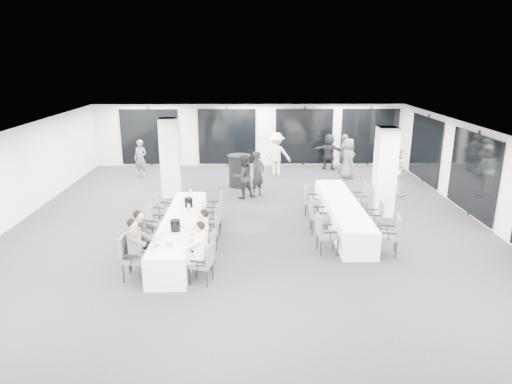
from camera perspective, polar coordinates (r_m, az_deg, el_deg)
The scene contains 43 objects.
room at distance 14.18m, azimuth 2.71°, elevation 2.49°, with size 14.04×16.04×2.84m.
column_left at distance 16.42m, azimuth -10.72°, elevation 4.21°, with size 0.60×0.60×2.80m, color white.
column_right at distance 14.65m, azimuth 15.80°, elevation 2.39°, with size 0.60×0.60×2.80m, color white.
banquet_table_main at distance 12.23m, azimuth -9.39°, elevation -5.02°, with size 0.90×5.00×0.75m, color white.
banquet_table_side at distance 13.69m, azimuth 10.71°, elevation -2.72°, with size 0.90×5.00×0.75m, color white.
cocktail_table at distance 17.58m, azimuth -2.14°, elevation 2.69°, with size 0.89×0.89×1.23m.
chair_main_left_near at distance 10.65m, azimuth -15.39°, elevation -7.52°, with size 0.55×0.60×1.03m.
chair_main_left_second at distance 11.17m, azimuth -14.61°, elevation -6.64°, with size 0.52×0.56×0.92m.
chair_main_left_mid at distance 11.95m, azimuth -13.64°, elevation -5.17°, with size 0.51×0.54×0.87m.
chair_main_left_fourth at distance 12.79m, azimuth -12.79°, elevation -3.51°, with size 0.55×0.58×0.93m.
chair_main_left_far at distance 13.78m, azimuth -11.91°, elevation -1.91°, with size 0.58×0.61×0.95m.
chair_main_right_near at distance 10.18m, azimuth -6.44°, elevation -8.53°, with size 0.56×0.59×0.92m.
chair_main_right_second at distance 10.93m, azimuth -6.05°, elevation -6.84°, with size 0.50×0.54×0.88m.
chair_main_right_mid at distance 11.95m, azimuth -5.58°, elevation -4.72°, with size 0.50×0.54×0.88m.
chair_main_right_fourth at distance 12.58m, azimuth -5.30°, elevation -3.31°, with size 0.56×0.61×1.00m.
chair_main_right_far at distance 13.46m, azimuth -4.99°, elevation -1.88°, with size 0.53×0.59×1.02m.
chair_side_left_near at distance 11.70m, azimuth 8.54°, elevation -4.92°, with size 0.55×0.60×1.01m.
chair_side_left_mid at distance 13.03m, azimuth 7.54°, elevation -2.58°, with size 0.54×0.60×1.03m.
chair_side_left_far at distance 14.47m, azimuth 6.73°, elevation -0.83°, with size 0.55×0.58×0.93m.
chair_side_right_near at distance 11.99m, azimuth 16.58°, elevation -4.89°, with size 0.62×0.65×1.02m.
chair_side_right_mid at distance 13.28m, azimuth 14.77°, elevation -2.81°, with size 0.53×0.58×0.96m.
chair_side_right_far at distance 14.88m, azimuth 13.05°, elevation -0.57°, with size 0.51×0.57×0.97m.
seated_guest_a at distance 10.51m, azimuth -14.57°, elevation -6.43°, with size 0.50×0.38×1.44m.
seated_guest_b at distance 11.02m, azimuth -13.91°, elevation -5.31°, with size 0.50×0.38×1.44m.
seated_guest_c at distance 10.10m, azimuth -7.40°, elevation -6.99°, with size 0.50×0.38×1.44m.
seated_guest_d at distance 10.84m, azimuth -6.93°, elevation -5.30°, with size 0.50×0.38×1.44m.
standing_guest_a at distance 16.21m, azimuth 0.23°, elevation 2.62°, with size 0.67×0.54×1.85m, color black.
standing_guest_b at distance 16.05m, azimuth -1.65°, elevation 2.33°, with size 0.85×0.52×1.77m, color black.
standing_guest_c at distance 19.31m, azimuth 2.59°, elevation 5.13°, with size 1.31×0.67×2.03m, color white.
standing_guest_d at distance 19.99m, azimuth 11.03°, elevation 5.06°, with size 1.12×0.63×1.90m, color #505357.
standing_guest_e at distance 19.11m, azimuth 11.46°, elevation 4.45°, with size 0.90×0.55×1.86m, color #505357.
standing_guest_f at distance 20.51m, azimuth 9.14°, elevation 5.29°, with size 1.65×0.64×1.80m, color black.
standing_guest_g at distance 19.57m, azimuth -14.24°, elevation 4.38°, with size 0.64×0.51×1.75m, color #505357.
standing_guest_h at distance 17.17m, azimuth 17.05°, elevation 3.06°, with size 1.00×0.61×2.07m, color white.
ice_bucket_near at distance 11.27m, azimuth -10.05°, elevation -4.15°, with size 0.25×0.25×0.28m, color black.
ice_bucket_far at distance 12.99m, azimuth -8.42°, elevation -1.29°, with size 0.23×0.23×0.27m, color black.
water_bottle_a at distance 10.35m, azimuth -12.30°, elevation -6.36°, with size 0.07×0.07×0.22m, color silver.
water_bottle_b at distance 12.59m, azimuth -8.40°, elevation -1.99°, with size 0.07×0.07×0.22m, color silver.
water_bottle_c at distance 14.09m, azimuth -8.19°, elevation -0.01°, with size 0.06×0.06×0.20m, color silver.
plate_a at distance 10.56m, azimuth -10.84°, elevation -6.38°, with size 0.22×0.22×0.03m.
plate_b at distance 10.45m, azimuth -10.52°, elevation -6.62°, with size 0.18×0.18×0.03m.
plate_c at distance 11.58m, azimuth -9.33°, elevation -4.22°, with size 0.21×0.21×0.03m.
wine_glass at distance 10.28m, azimuth -9.70°, elevation -6.12°, with size 0.08×0.08×0.20m.
Camera 1 is at (0.02, -12.62, 4.82)m, focal length 32.00 mm.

